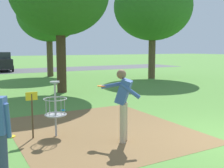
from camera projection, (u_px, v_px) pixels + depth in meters
dirt_tee_pad at (100, 129)px, 7.35m from camera, size 4.40×4.93×0.01m
disc_golf_basket at (53, 107)px, 6.70m from camera, size 0.98×0.58×1.39m
player_foreground_watching at (123, 100)px, 6.30m from camera, size 0.68×1.06×1.71m
frisbee_near_basket at (63, 110)px, 9.62m from camera, size 0.20×0.20×0.02m
frisbee_by_tee at (11, 137)px, 6.73m from camera, size 0.22×0.22×0.02m
tree_near_left at (49, 15)px, 20.71m from camera, size 4.77×4.77×6.76m
tree_mid_left at (153, 7)px, 19.29m from camera, size 5.59×5.59×7.50m
parking_lot_strip at (26, 70)px, 26.93m from camera, size 36.00×6.00×0.01m
parked_car_center_left at (1, 62)px, 26.20m from camera, size 2.21×4.32×1.84m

